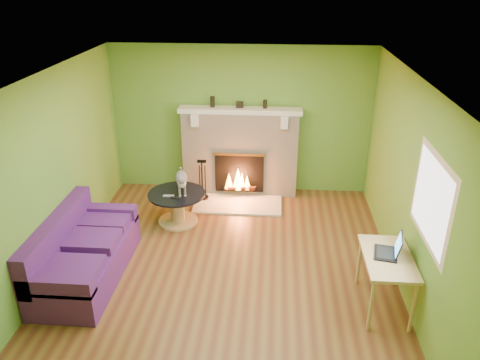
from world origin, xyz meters
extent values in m
plane|color=brown|center=(0.00, 0.00, 0.00)|extent=(5.00, 5.00, 0.00)
plane|color=white|center=(0.00, 0.00, 2.60)|extent=(5.00, 5.00, 0.00)
plane|color=#629631|center=(0.00, 2.50, 1.30)|extent=(5.00, 0.00, 5.00)
plane|color=#629631|center=(0.00, -2.50, 1.30)|extent=(5.00, 0.00, 5.00)
plane|color=#629631|center=(-2.25, 0.00, 1.30)|extent=(0.00, 5.00, 5.00)
plane|color=#629631|center=(2.25, 0.00, 1.30)|extent=(0.00, 5.00, 5.00)
plane|color=silver|center=(2.24, -0.90, 1.55)|extent=(0.00, 1.20, 1.20)
plane|color=white|center=(2.23, -0.90, 1.55)|extent=(0.00, 1.06, 1.06)
cube|color=beige|center=(0.00, 2.33, 0.75)|extent=(2.00, 0.35, 1.50)
cube|color=black|center=(0.00, 2.13, 0.44)|extent=(0.85, 0.03, 0.68)
cube|color=#C98732|center=(0.00, 2.13, 0.80)|extent=(0.91, 0.02, 0.04)
cylinder|color=black|center=(0.00, 2.10, 0.16)|extent=(0.55, 0.07, 0.07)
cube|color=silver|center=(0.00, 2.30, 1.54)|extent=(2.10, 0.28, 0.08)
cube|color=silver|center=(-0.75, 2.11, 1.40)|extent=(0.12, 0.10, 0.20)
cube|color=silver|center=(0.75, 2.11, 1.40)|extent=(0.12, 0.10, 0.20)
cube|color=beige|center=(0.00, 1.80, 0.01)|extent=(1.50, 0.75, 0.03)
cube|color=silver|center=(0.00, 2.30, 1.54)|extent=(2.10, 0.28, 0.08)
cube|color=#541B69|center=(-1.80, -0.39, 0.22)|extent=(0.86, 1.91, 0.43)
cube|color=#541B69|center=(-2.15, -0.39, 0.59)|extent=(0.20, 1.91, 0.54)
cube|color=#541B69|center=(-1.80, -1.25, 0.49)|extent=(0.86, 0.20, 0.22)
cube|color=#541B69|center=(-1.80, 0.47, 0.49)|extent=(0.86, 0.20, 0.22)
cube|color=#541B69|center=(-1.75, -0.93, 0.49)|extent=(0.69, 0.51, 0.12)
cube|color=#541B69|center=(-1.75, -0.29, 0.49)|extent=(0.69, 0.51, 0.12)
cube|color=#541B69|center=(-1.75, 0.25, 0.49)|extent=(0.69, 0.51, 0.12)
cylinder|color=tan|center=(-0.91, 1.14, 0.02)|extent=(0.63, 0.63, 0.03)
cylinder|color=tan|center=(-0.91, 1.14, 0.25)|extent=(0.23, 0.23, 0.44)
cylinder|color=black|center=(-0.91, 1.14, 0.50)|extent=(0.91, 0.91, 0.03)
cube|color=tan|center=(1.95, -0.70, 0.69)|extent=(0.55, 0.95, 0.04)
cylinder|color=tan|center=(1.72, -1.13, 0.33)|extent=(0.04, 0.04, 0.67)
cylinder|color=tan|center=(2.18, -1.13, 0.33)|extent=(0.04, 0.04, 0.67)
cylinder|color=tan|center=(1.72, -0.27, 0.33)|extent=(0.04, 0.04, 0.67)
cylinder|color=tan|center=(2.18, -0.27, 0.33)|extent=(0.04, 0.04, 0.67)
cube|color=#99999C|center=(-1.01, 1.02, 0.52)|extent=(0.17, 0.06, 0.02)
cube|color=black|center=(-0.89, 0.96, 0.52)|extent=(0.17, 0.08, 0.02)
cylinder|color=black|center=(-0.47, 2.33, 1.67)|extent=(0.08, 0.08, 0.18)
cylinder|color=black|center=(0.42, 2.33, 1.65)|extent=(0.07, 0.07, 0.14)
cube|color=black|center=(-0.01, 2.33, 1.63)|extent=(0.12, 0.08, 0.10)
camera|label=1|loc=(0.59, -5.35, 3.75)|focal=35.00mm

